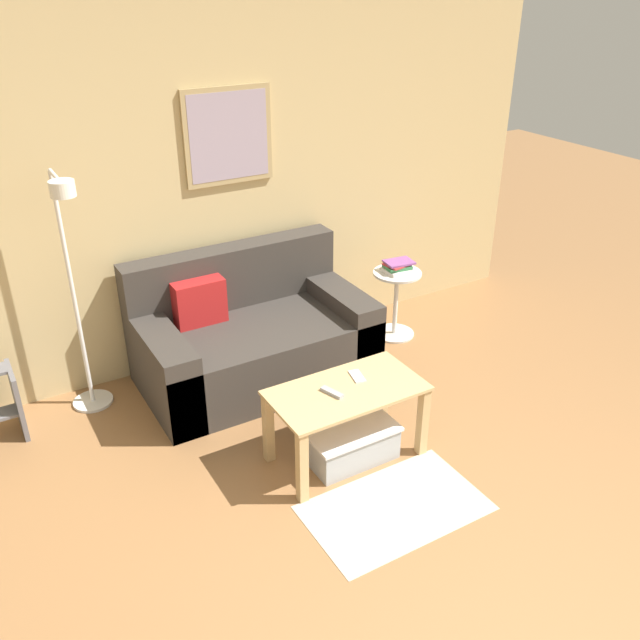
{
  "coord_description": "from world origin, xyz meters",
  "views": [
    {
      "loc": [
        -1.68,
        -1.17,
        2.69
      ],
      "look_at": [
        0.1,
        1.86,
        0.85
      ],
      "focal_mm": 38.0,
      "sensor_mm": 36.0,
      "label": 1
    }
  ],
  "objects_px": {
    "storage_bin": "(348,440)",
    "remote_control": "(332,392)",
    "book_stack": "(398,267)",
    "cell_phone": "(357,376)",
    "floor_lamp": "(76,292)",
    "couch": "(252,338)",
    "coffee_table": "(346,404)",
    "side_table": "(396,297)"
  },
  "relations": [
    {
      "from": "storage_bin",
      "to": "remote_control",
      "type": "height_order",
      "value": "remote_control"
    },
    {
      "from": "book_stack",
      "to": "cell_phone",
      "type": "bearing_deg",
      "value": -135.53
    },
    {
      "from": "floor_lamp",
      "to": "cell_phone",
      "type": "bearing_deg",
      "value": -41.22
    },
    {
      "from": "remote_control",
      "to": "book_stack",
      "type": "bearing_deg",
      "value": 23.01
    },
    {
      "from": "couch",
      "to": "coffee_table",
      "type": "bearing_deg",
      "value": -85.65
    },
    {
      "from": "side_table",
      "to": "remote_control",
      "type": "relative_size",
      "value": 3.72
    },
    {
      "from": "book_stack",
      "to": "remote_control",
      "type": "relative_size",
      "value": 1.67
    },
    {
      "from": "couch",
      "to": "book_stack",
      "type": "relative_size",
      "value": 6.45
    },
    {
      "from": "floor_lamp",
      "to": "side_table",
      "type": "distance_m",
      "value": 2.46
    },
    {
      "from": "storage_bin",
      "to": "cell_phone",
      "type": "bearing_deg",
      "value": 36.73
    },
    {
      "from": "coffee_table",
      "to": "book_stack",
      "type": "xyz_separation_m",
      "value": [
        1.19,
        1.13,
        0.21
      ]
    },
    {
      "from": "coffee_table",
      "to": "cell_phone",
      "type": "distance_m",
      "value": 0.19
    },
    {
      "from": "floor_lamp",
      "to": "remote_control",
      "type": "xyz_separation_m",
      "value": [
        1.11,
        -1.25,
        -0.4
      ]
    },
    {
      "from": "book_stack",
      "to": "cell_phone",
      "type": "height_order",
      "value": "book_stack"
    },
    {
      "from": "storage_bin",
      "to": "book_stack",
      "type": "xyz_separation_m",
      "value": [
        1.18,
        1.13,
        0.48
      ]
    },
    {
      "from": "coffee_table",
      "to": "couch",
      "type": "bearing_deg",
      "value": 94.35
    },
    {
      "from": "coffee_table",
      "to": "storage_bin",
      "type": "bearing_deg",
      "value": 0.91
    },
    {
      "from": "couch",
      "to": "coffee_table",
      "type": "xyz_separation_m",
      "value": [
        0.09,
        -1.14,
        0.07
      ]
    },
    {
      "from": "couch",
      "to": "remote_control",
      "type": "bearing_deg",
      "value": -90.72
    },
    {
      "from": "cell_phone",
      "to": "remote_control",
      "type": "bearing_deg",
      "value": -148.04
    },
    {
      "from": "couch",
      "to": "coffee_table",
      "type": "height_order",
      "value": "couch"
    },
    {
      "from": "floor_lamp",
      "to": "cell_phone",
      "type": "relative_size",
      "value": 11.79
    },
    {
      "from": "book_stack",
      "to": "remote_control",
      "type": "height_order",
      "value": "book_stack"
    },
    {
      "from": "couch",
      "to": "storage_bin",
      "type": "bearing_deg",
      "value": -84.92
    },
    {
      "from": "remote_control",
      "to": "cell_phone",
      "type": "height_order",
      "value": "remote_control"
    },
    {
      "from": "coffee_table",
      "to": "storage_bin",
      "type": "xyz_separation_m",
      "value": [
        0.01,
        0.0,
        -0.27
      ]
    },
    {
      "from": "couch",
      "to": "book_stack",
      "type": "bearing_deg",
      "value": -0.21
    },
    {
      "from": "remote_control",
      "to": "cell_phone",
      "type": "xyz_separation_m",
      "value": [
        0.23,
        0.08,
        -0.01
      ]
    },
    {
      "from": "couch",
      "to": "storage_bin",
      "type": "distance_m",
      "value": 1.16
    },
    {
      "from": "storage_bin",
      "to": "cell_phone",
      "type": "relative_size",
      "value": 3.95
    },
    {
      "from": "storage_bin",
      "to": "cell_phone",
      "type": "xyz_separation_m",
      "value": [
        0.11,
        0.08,
        0.38
      ]
    },
    {
      "from": "couch",
      "to": "cell_phone",
      "type": "distance_m",
      "value": 1.09
    },
    {
      "from": "storage_bin",
      "to": "cell_phone",
      "type": "height_order",
      "value": "cell_phone"
    },
    {
      "from": "side_table",
      "to": "storage_bin",
      "type": "bearing_deg",
      "value": -136.22
    },
    {
      "from": "couch",
      "to": "cell_phone",
      "type": "relative_size",
      "value": 11.56
    },
    {
      "from": "couch",
      "to": "floor_lamp",
      "type": "distance_m",
      "value": 1.27
    },
    {
      "from": "remote_control",
      "to": "cell_phone",
      "type": "bearing_deg",
      "value": 1.57
    },
    {
      "from": "book_stack",
      "to": "couch",
      "type": "bearing_deg",
      "value": 179.79
    },
    {
      "from": "side_table",
      "to": "book_stack",
      "type": "xyz_separation_m",
      "value": [
        0.01,
        0.01,
        0.26
      ]
    },
    {
      "from": "storage_bin",
      "to": "side_table",
      "type": "distance_m",
      "value": 1.63
    },
    {
      "from": "book_stack",
      "to": "cell_phone",
      "type": "distance_m",
      "value": 1.5
    },
    {
      "from": "coffee_table",
      "to": "side_table",
      "type": "bearing_deg",
      "value": 43.44
    }
  ]
}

